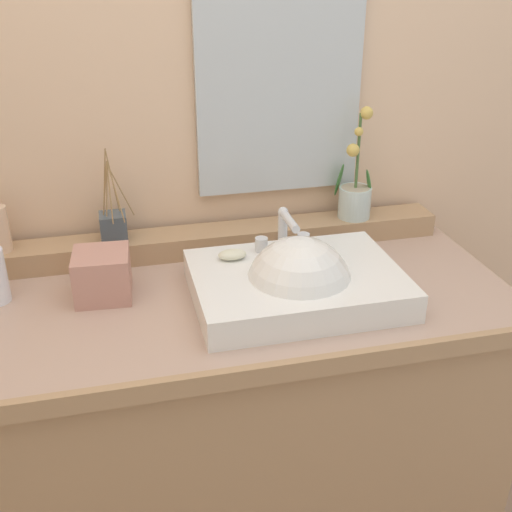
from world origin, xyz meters
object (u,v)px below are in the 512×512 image
potted_plant (355,193)px  sink_basin (298,287)px  soap_bar (232,255)px  reed_diffuser (113,226)px  tissue_box (102,275)px

potted_plant → sink_basin: bearing=-129.9°
sink_basin → soap_bar: 0.18m
sink_basin → potted_plant: bearing=50.1°
sink_basin → reed_diffuser: reed_diffuser is taller
tissue_box → reed_diffuser: bearing=78.9°
soap_bar → potted_plant: (0.40, 0.20, 0.05)m
sink_basin → potted_plant: size_ratio=1.55×
sink_basin → soap_bar: sink_basin is taller
soap_bar → tissue_box: tissue_box is taller
potted_plant → reed_diffuser: size_ratio=1.27×
sink_basin → potted_plant: potted_plant is taller
sink_basin → soap_bar: bearing=141.0°
sink_basin → reed_diffuser: 0.52m
sink_basin → potted_plant: (0.26, 0.31, 0.10)m
reed_diffuser → potted_plant: bearing=-0.1°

